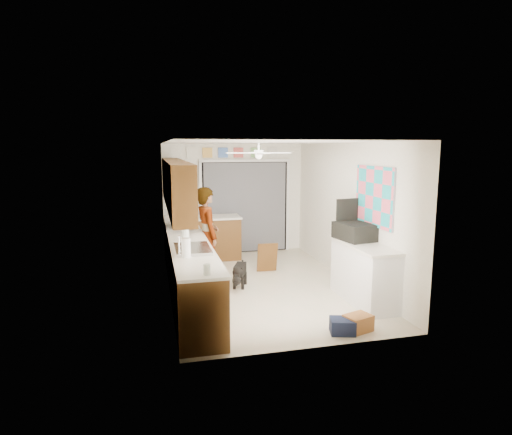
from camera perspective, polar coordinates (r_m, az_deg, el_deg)
floor at (r=7.70m, az=0.72°, el=-8.95°), size 5.00×5.00×0.00m
ceiling at (r=7.31m, az=0.76°, el=10.00°), size 5.00×5.00×0.00m
wall_back at (r=9.82m, az=-2.93°, el=2.50°), size 3.20×0.00×3.20m
wall_front at (r=5.06m, az=7.87°, el=-4.04°), size 3.20×0.00×3.20m
wall_left at (r=7.17m, az=-11.73°, el=-0.21°), size 0.00×5.00×5.00m
wall_right at (r=7.95m, az=11.97°, el=0.70°), size 0.00×5.00×5.00m
left_base_cabinets at (r=7.36m, az=-9.18°, el=-6.27°), size 0.60×4.80×0.90m
left_countertop at (r=7.25m, az=-9.19°, el=-2.68°), size 0.62×4.80×0.04m
upper_cabinets at (r=7.31m, az=-10.68°, el=4.35°), size 0.32×4.00×0.80m
sink_basin at (r=6.27m, az=-8.45°, el=-4.22°), size 0.50×0.76×0.06m
faucet at (r=6.24m, az=-10.21°, el=-3.45°), size 0.03×0.03×0.22m
peninsula_base at (r=9.38m, az=-5.31°, el=-2.80°), size 1.00×0.60×0.90m
peninsula_top at (r=9.29m, az=-5.35°, el=0.03°), size 1.04×0.64×0.04m
back_opening_recess at (r=9.86m, az=-1.46°, el=1.37°), size 2.00×0.06×2.10m
curtain_panel at (r=9.83m, az=-1.41°, el=1.34°), size 1.90×0.03×2.05m
door_trim_left at (r=9.67m, az=-7.34°, el=1.14°), size 0.06×0.04×2.10m
door_trim_right at (r=10.10m, az=4.24°, el=1.53°), size 0.06×0.04×2.10m
door_trim_head at (r=9.75m, az=-1.45°, el=7.59°), size 2.10×0.04×0.06m
header_frame_0 at (r=9.63m, az=-6.49°, el=8.58°), size 0.22×0.02×0.22m
header_frame_1 at (r=9.68m, az=-4.42°, el=8.62°), size 0.22×0.02×0.22m
header_frame_2 at (r=9.74m, az=-2.36°, el=8.64°), size 0.22×0.02×0.22m
header_frame_3 at (r=9.83m, az=-0.05°, el=8.66°), size 0.22×0.02×0.22m
header_frame_4 at (r=9.93m, az=2.22°, el=8.66°), size 0.22×0.02×0.22m
route66_sign at (r=9.59m, az=-8.59°, el=8.54°), size 0.22×0.02×0.26m
right_counter_base at (r=6.97m, az=14.18°, el=-7.34°), size 0.50×1.40×0.90m
right_counter_top at (r=6.84m, az=14.27°, el=-3.57°), size 0.54×1.44×0.04m
abstract_painting at (r=7.01m, az=15.47°, el=2.74°), size 0.03×1.15×0.95m
ceiling_fan at (r=7.50m, az=0.37°, el=8.61°), size 1.14×1.14×0.24m
microwave at (r=8.16m, az=-9.68°, el=-0.10°), size 0.41×0.58×0.31m
soap_bottle at (r=6.59m, az=-9.39°, el=-2.20°), size 0.13×0.13×0.34m
jar_b at (r=5.06m, az=-6.57°, el=-6.91°), size 0.10×0.10×0.13m
paper_towel_roll at (r=5.87m, az=-9.31°, el=-4.01°), size 0.13×0.13×0.26m
suitcase at (r=7.07m, az=13.00°, el=-1.83°), size 0.57×0.70×0.27m
suitcase_rim at (r=7.09m, az=12.97°, el=-2.70°), size 0.53×0.64×0.02m
suitcase_lid at (r=7.28m, az=12.05°, el=0.52°), size 0.42×0.10×0.50m
cardboard_box at (r=6.01m, az=13.45°, el=-13.51°), size 0.41×0.35×0.22m
navy_crate at (r=5.89m, az=11.46°, el=-14.01°), size 0.38×0.34×0.19m
cabinet_door_panel at (r=8.37m, az=1.51°, el=-5.34°), size 0.40×0.16×0.58m
man at (r=7.69m, az=-6.53°, el=-2.36°), size 0.52×0.69×1.73m
dog at (r=7.54m, az=-2.15°, el=-7.56°), size 0.44×0.62×0.45m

